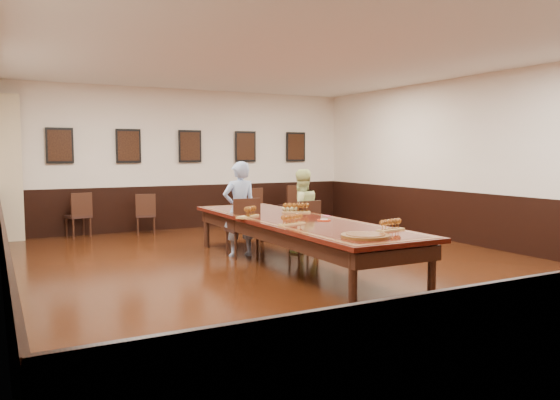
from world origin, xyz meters
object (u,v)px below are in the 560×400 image
spare_chair_c (250,207)px  person_woman (301,211)px  chair_woman (304,227)px  carved_platter (366,236)px  spare_chair_d (290,204)px  chair_man (242,227)px  conference_table (295,228)px  person_man (240,209)px  spare_chair_b (146,214)px  spare_chair_a (78,215)px

spare_chair_c → person_woman: person_woman is taller
chair_woman → carved_platter: 3.07m
spare_chair_d → spare_chair_c: bearing=-8.5°
spare_chair_c → carved_platter: spare_chair_c is taller
chair_man → carved_platter: bearing=95.6°
spare_chair_c → conference_table: spare_chair_c is taller
chair_man → spare_chair_d: bearing=-127.8°
chair_woman → conference_table: bearing=56.1°
chair_man → spare_chair_c: 3.87m
spare_chair_c → person_woman: size_ratio=0.63×
chair_man → conference_table: bearing=110.6°
person_woman → conference_table: (-0.70, -1.04, -0.12)m
chair_man → spare_chair_d: size_ratio=1.05×
chair_man → spare_chair_d: 4.41m
chair_man → chair_woman: (1.08, -0.19, -0.03)m
chair_woman → spare_chair_c: 3.70m
chair_woman → spare_chair_d: bearing=-112.8°
chair_woman → person_man: size_ratio=0.58×
spare_chair_c → spare_chair_d: spare_chair_d is taller
spare_chair_d → conference_table: (-2.41, -4.53, 0.13)m
conference_table → carved_platter: (-0.17, -1.99, 0.16)m
spare_chair_d → person_woman: 3.90m
carved_platter → spare_chair_b: bearing=98.8°
spare_chair_d → person_woman: size_ratio=0.66×
person_woman → conference_table: person_woman is taller
spare_chair_b → carved_platter: bearing=111.5°
chair_man → person_man: size_ratio=0.63×
carved_platter → spare_chair_d: bearing=68.4°
spare_chair_b → person_woman: (1.87, -3.44, 0.29)m
spare_chair_b → spare_chair_d: size_ratio=0.92×
person_man → person_woman: 1.11m
spare_chair_b → person_man: 3.36m
spare_chair_a → conference_table: bearing=103.4°
person_man → conference_table: (0.39, -1.23, -0.19)m
spare_chair_a → conference_table: (2.51, -4.75, 0.14)m
chair_woman → spare_chair_c: size_ratio=1.02×
spare_chair_a → spare_chair_b: 1.37m
spare_chair_d → carved_platter: spare_chair_d is taller
chair_woman → person_woman: bearing=-90.0°
spare_chair_d → person_woman: person_woman is taller
chair_woman → spare_chair_d: (1.71, 3.60, 0.01)m
chair_man → spare_chair_d: chair_man is taller
chair_woman → spare_chair_a: size_ratio=1.00×
spare_chair_d → person_man: size_ratio=0.60×
spare_chair_d → chair_man: bearing=44.5°
chair_man → spare_chair_b: bearing=-75.3°
chair_woman → person_woman: (0.00, 0.10, 0.26)m
spare_chair_a → person_man: size_ratio=0.58×
spare_chair_b → person_man: size_ratio=0.55×
spare_chair_c → carved_platter: 6.75m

